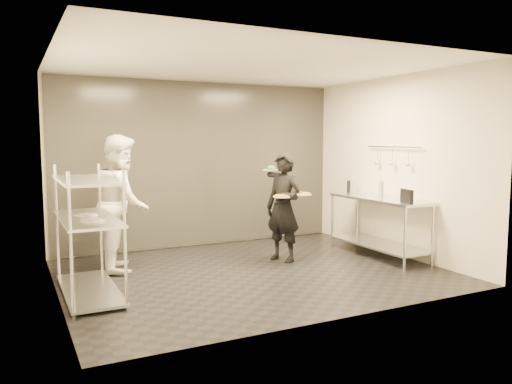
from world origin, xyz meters
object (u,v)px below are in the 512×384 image
waiter (283,208)px  prep_counter (379,216)px  pizza_plate_far (302,194)px  bottle_dark (349,187)px  pass_rack (88,230)px  pos_monitor (407,196)px  bottle_green (381,190)px  pizza_plate_near (283,196)px  chef (122,203)px  bottle_clear (354,187)px  salad_plate (271,169)px

waiter → prep_counter: bearing=51.7°
pizza_plate_far → bottle_dark: size_ratio=1.39×
pass_rack → pos_monitor: (4.21, -0.72, 0.25)m
pos_monitor → bottle_green: (0.10, 0.66, 0.03)m
pizza_plate_near → chef: bearing=160.7°
waiter → bottle_dark: size_ratio=7.89×
pass_rack → waiter: (2.85, 0.39, 0.04)m
bottle_dark → pass_rack: bearing=-169.5°
bottle_clear → salad_plate: bearing=-176.8°
pass_rack → chef: bearing=58.6°
pos_monitor → bottle_green: size_ratio=1.09×
bottle_dark → salad_plate: bearing=-176.5°
prep_counter → waiter: size_ratio=1.12×
bottle_clear → bottle_dark: size_ratio=0.87×
chef → pos_monitor: chef is taller
salad_plate → bottle_green: size_ratio=1.04×
prep_counter → salad_plate: bearing=155.1°
pass_rack → pizza_plate_near: size_ratio=5.47×
salad_plate → bottle_green: (1.50, -0.77, -0.33)m
pizza_plate_far → salad_plate: 0.68m
bottle_dark → pos_monitor: bearing=-95.1°
bottle_green → bottle_dark: size_ratio=1.24×
waiter → pizza_plate_far: waiter is taller
bottle_green → pizza_plate_far: bearing=169.6°
chef → pizza_plate_far: size_ratio=6.65×
prep_counter → salad_plate: salad_plate is taller
prep_counter → bottle_dark: (0.02, 0.80, 0.40)m
bottle_dark → bottle_clear: bearing=0.0°
bottle_green → bottle_dark: (0.03, 0.86, -0.02)m
bottle_green → bottle_clear: 0.88m
prep_counter → chef: size_ratio=0.96×
pass_rack → bottle_clear: 4.55m
pizza_plate_far → bottle_green: bearing=-10.4°
waiter → bottle_green: 1.55m
pizza_plate_near → bottle_dark: (1.60, 0.57, 0.02)m
chef → salad_plate: (2.21, -0.27, 0.43)m
pizza_plate_far → waiter: bearing=131.2°
pass_rack → prep_counter: pass_rack is taller
waiter → chef: (-2.25, 0.59, 0.14)m
chef → waiter: bearing=-92.8°
waiter → bottle_clear: size_ratio=9.03×
pos_monitor → bottle_clear: pos_monitor is taller
pizza_plate_near → pizza_plate_far: pizza_plate_far is taller
prep_counter → bottle_green: (-0.02, -0.06, 0.42)m
pass_rack → bottle_green: size_ratio=6.30×
pizza_plate_near → pizza_plate_far: size_ratio=1.03×
chef → salad_plate: 2.27m
waiter → salad_plate: waiter is taller
pass_rack → pizza_plate_near: bearing=4.8°
pass_rack → salad_plate: 2.96m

